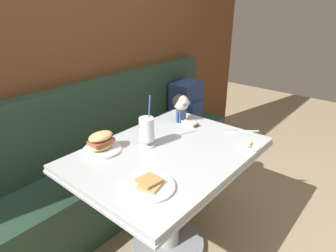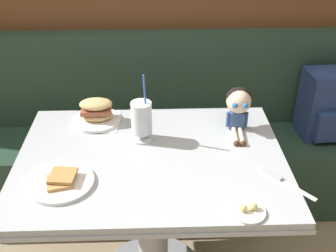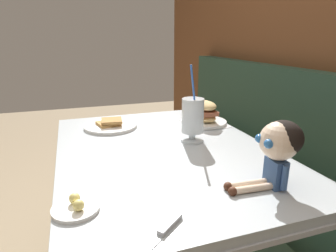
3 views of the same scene
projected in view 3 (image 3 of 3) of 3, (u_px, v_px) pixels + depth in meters
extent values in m
cube|color=#233D2D|center=(276.00, 229.00, 1.46)|extent=(2.60, 0.48, 0.45)
cube|color=#233D2D|center=(320.00, 131.00, 1.37)|extent=(2.60, 0.10, 0.55)
cube|color=#B2BCC1|center=(165.00, 151.00, 1.14)|extent=(1.10, 0.80, 0.03)
cube|color=#B7BABF|center=(165.00, 157.00, 1.14)|extent=(1.11, 0.81, 0.02)
cylinder|color=#A5A8AD|center=(165.00, 229.00, 1.24)|extent=(0.14, 0.14, 0.65)
cylinder|color=white|center=(111.00, 126.00, 1.38)|extent=(0.25, 0.25, 0.01)
cube|color=tan|center=(108.00, 124.00, 1.38)|extent=(0.12, 0.12, 0.01)
cube|color=#B78447|center=(112.00, 121.00, 1.37)|extent=(0.10, 0.10, 0.01)
cylinder|color=silver|center=(192.00, 140.00, 1.20)|extent=(0.10, 0.10, 0.01)
cylinder|color=silver|center=(192.00, 135.00, 1.20)|extent=(0.03, 0.03, 0.03)
cylinder|color=silver|center=(193.00, 116.00, 1.17)|extent=(0.09, 0.09, 0.14)
cylinder|color=pink|center=(193.00, 119.00, 1.18)|extent=(0.08, 0.08, 0.11)
cylinder|color=blue|center=(194.00, 93.00, 1.13)|extent=(0.02, 0.04, 0.22)
cube|color=white|center=(204.00, 123.00, 1.45)|extent=(0.21, 0.21, 0.00)
cylinder|color=white|center=(204.00, 122.00, 1.44)|extent=(0.22, 0.22, 0.01)
ellipsoid|color=tan|center=(204.00, 117.00, 1.44)|extent=(0.15, 0.10, 0.04)
cube|color=#995138|center=(205.00, 112.00, 1.43)|extent=(0.14, 0.09, 0.02)
ellipsoid|color=tan|center=(205.00, 105.00, 1.42)|extent=(0.15, 0.10, 0.04)
cylinder|color=white|center=(76.00, 209.00, 0.72)|extent=(0.12, 0.12, 0.01)
sphere|color=#F4E07A|center=(75.00, 198.00, 0.73)|extent=(0.03, 0.03, 0.03)
sphere|color=#F4E07A|center=(79.00, 205.00, 0.70)|extent=(0.03, 0.03, 0.03)
cube|color=#B2B5BA|center=(170.00, 224.00, 0.66)|extent=(0.07, 0.08, 0.01)
cube|color=#385689|center=(275.00, 173.00, 0.83)|extent=(0.07, 0.04, 0.08)
sphere|color=beige|center=(279.00, 141.00, 0.80)|extent=(0.11, 0.11, 0.11)
ellipsoid|color=black|center=(283.00, 138.00, 0.80)|extent=(0.12, 0.11, 0.10)
sphere|color=#2D6BB2|center=(260.00, 138.00, 0.81)|extent=(0.03, 0.03, 0.03)
sphere|color=#2D6BB2|center=(269.00, 144.00, 0.77)|extent=(0.03, 0.03, 0.03)
cylinder|color=beige|center=(247.00, 184.00, 0.83)|extent=(0.03, 0.12, 0.02)
cylinder|color=beige|center=(252.00, 189.00, 0.81)|extent=(0.03, 0.12, 0.02)
sphere|color=#4C2819|center=(228.00, 187.00, 0.82)|extent=(0.03, 0.03, 0.03)
sphere|color=#4C2819|center=(233.00, 191.00, 0.79)|extent=(0.03, 0.03, 0.03)
cylinder|color=#385689|center=(267.00, 165.00, 0.87)|extent=(0.02, 0.02, 0.07)
cylinder|color=#385689|center=(285.00, 178.00, 0.79)|extent=(0.02, 0.02, 0.07)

